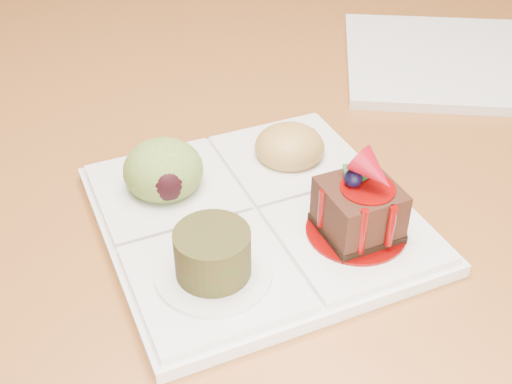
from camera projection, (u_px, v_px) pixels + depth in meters
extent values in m
plane|color=#552B18|center=(242.00, 348.00, 1.40)|extent=(6.00, 6.00, 0.00)
cube|color=#995F27|center=(235.00, 31.00, 0.96)|extent=(1.00, 1.80, 0.04)
cylinder|color=#995F27|center=(2.00, 60.00, 1.73)|extent=(0.06, 0.06, 0.71)
cylinder|color=#995F27|center=(309.00, 24.00, 1.92)|extent=(0.06, 0.06, 0.71)
cylinder|color=black|center=(489.00, 170.00, 1.54)|extent=(0.04, 0.04, 0.46)
cube|color=silver|center=(256.00, 218.00, 0.57)|extent=(0.29, 0.29, 0.01)
cube|color=silver|center=(356.00, 235.00, 0.54)|extent=(0.14, 0.14, 0.01)
cube|color=silver|center=(214.00, 278.00, 0.50)|extent=(0.14, 0.14, 0.01)
cube|color=silver|center=(165.00, 188.00, 0.59)|extent=(0.14, 0.14, 0.01)
cube|color=silver|center=(289.00, 157.00, 0.63)|extent=(0.14, 0.14, 0.01)
cylinder|color=#680403|center=(356.00, 231.00, 0.53)|extent=(0.08, 0.08, 0.00)
cube|color=black|center=(356.00, 228.00, 0.53)|extent=(0.07, 0.07, 0.01)
cube|color=#34140E|center=(359.00, 206.00, 0.52)|extent=(0.07, 0.07, 0.04)
cylinder|color=#680403|center=(361.00, 187.00, 0.51)|extent=(0.04, 0.04, 0.00)
sphere|color=black|center=(353.00, 178.00, 0.50)|extent=(0.02, 0.02, 0.02)
cone|color=maroon|center=(374.00, 172.00, 0.49)|extent=(0.04, 0.05, 0.04)
cube|color=#124A1A|center=(360.00, 172.00, 0.51)|extent=(0.02, 0.02, 0.01)
cube|color=#124A1A|center=(350.00, 172.00, 0.51)|extent=(0.01, 0.02, 0.01)
cylinder|color=#680403|center=(362.00, 232.00, 0.49)|extent=(0.01, 0.01, 0.04)
cylinder|color=#680403|center=(391.00, 226.00, 0.50)|extent=(0.01, 0.01, 0.04)
cylinder|color=#680403|center=(322.00, 208.00, 0.52)|extent=(0.01, 0.01, 0.04)
cylinder|color=silver|center=(214.00, 273.00, 0.49)|extent=(0.09, 0.09, 0.00)
cylinder|color=#402C12|center=(213.00, 253.00, 0.48)|extent=(0.06, 0.06, 0.04)
cylinder|color=#46200F|center=(212.00, 240.00, 0.47)|extent=(0.05, 0.05, 0.00)
ellipsoid|color=olive|center=(163.00, 170.00, 0.58)|extent=(0.07, 0.07, 0.05)
ellipsoid|color=black|center=(168.00, 185.00, 0.56)|extent=(0.04, 0.03, 0.03)
ellipsoid|color=#B27B40|center=(290.00, 147.00, 0.62)|extent=(0.07, 0.07, 0.04)
cube|color=#BC5F0D|center=(305.00, 136.00, 0.63)|extent=(0.02, 0.02, 0.01)
cube|color=#46801B|center=(283.00, 137.00, 0.63)|extent=(0.02, 0.02, 0.02)
cube|color=#BC5F0D|center=(276.00, 148.00, 0.61)|extent=(0.02, 0.02, 0.02)
cube|color=#46801B|center=(299.00, 150.00, 0.61)|extent=(0.02, 0.02, 0.01)
cube|color=silver|center=(448.00, 60.00, 0.82)|extent=(0.33, 0.33, 0.01)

